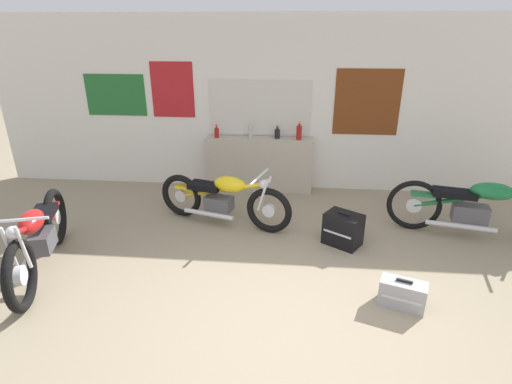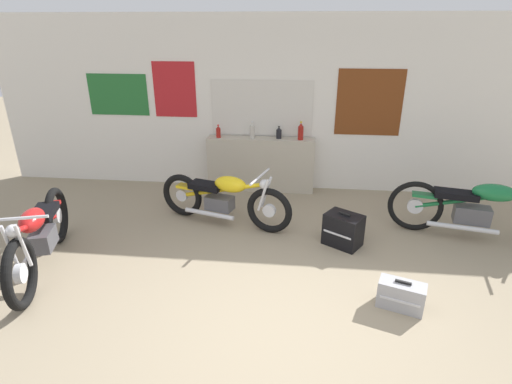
{
  "view_description": "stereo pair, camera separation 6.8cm",
  "coord_description": "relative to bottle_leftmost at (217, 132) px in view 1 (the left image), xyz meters",
  "views": [
    {
      "loc": [
        0.01,
        -2.9,
        2.61
      ],
      "look_at": [
        -0.39,
        1.64,
        0.7
      ],
      "focal_mm": 28.0,
      "sensor_mm": 36.0,
      "label": 1
    },
    {
      "loc": [
        0.08,
        -2.89,
        2.61
      ],
      "look_at": [
        -0.39,
        1.64,
        0.7
      ],
      "focal_mm": 28.0,
      "sensor_mm": 36.0,
      "label": 2
    }
  ],
  "objects": [
    {
      "name": "sill_counter",
      "position": [
        0.7,
        0.04,
        -0.55
      ],
      "size": [
        1.77,
        0.28,
        0.9
      ],
      "color": "#B7AD99",
      "rests_on": "ground_plane"
    },
    {
      "name": "bottle_left_center",
      "position": [
        0.56,
        -0.01,
        0.03
      ],
      "size": [
        0.08,
        0.08,
        0.29
      ],
      "color": "#B7B2A8",
      "rests_on": "sill_counter"
    },
    {
      "name": "hard_case_silver",
      "position": [
        2.37,
        -2.93,
        -0.86
      ],
      "size": [
        0.49,
        0.34,
        0.31
      ],
      "color": "#9E9EA3",
      "rests_on": "ground_plane"
    },
    {
      "name": "ground_plane",
      "position": [
        1.2,
        -3.41,
        -1.0
      ],
      "size": [
        24.0,
        24.0,
        0.0
      ],
      "primitive_type": "plane",
      "color": "gray"
    },
    {
      "name": "bottle_center",
      "position": [
        0.99,
        0.05,
        -0.01
      ],
      "size": [
        0.09,
        0.09,
        0.2
      ],
      "color": "black",
      "rests_on": "sill_counter"
    },
    {
      "name": "bottle_leftmost",
      "position": [
        0.0,
        0.0,
        0.0
      ],
      "size": [
        0.07,
        0.07,
        0.21
      ],
      "color": "maroon",
      "rests_on": "sill_counter"
    },
    {
      "name": "motorcycle_red",
      "position": [
        -1.55,
        -2.63,
        -0.57
      ],
      "size": [
        0.79,
        1.98,
        0.91
      ],
      "color": "black",
      "rests_on": "ground_plane"
    },
    {
      "name": "wall_back",
      "position": [
        1.19,
        0.22,
        0.4
      ],
      "size": [
        10.0,
        0.07,
        2.8
      ],
      "color": "silver",
      "rests_on": "ground_plane"
    },
    {
      "name": "motorcycle_yellow",
      "position": [
        0.3,
        -1.29,
        -0.6
      ],
      "size": [
        1.94,
        0.8,
        0.8
      ],
      "color": "black",
      "rests_on": "ground_plane"
    },
    {
      "name": "motorcycle_green",
      "position": [
        3.66,
        -1.38,
        -0.55
      ],
      "size": [
        2.22,
        0.72,
        0.91
      ],
      "color": "black",
      "rests_on": "ground_plane"
    },
    {
      "name": "hard_case_black",
      "position": [
        1.92,
        -1.73,
        -0.79
      ],
      "size": [
        0.54,
        0.51,
        0.44
      ],
      "color": "black",
      "rests_on": "ground_plane"
    },
    {
      "name": "bottle_right_center",
      "position": [
        1.34,
        0.01,
        0.04
      ],
      "size": [
        0.09,
        0.09,
        0.3
      ],
      "color": "maroon",
      "rests_on": "sill_counter"
    }
  ]
}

